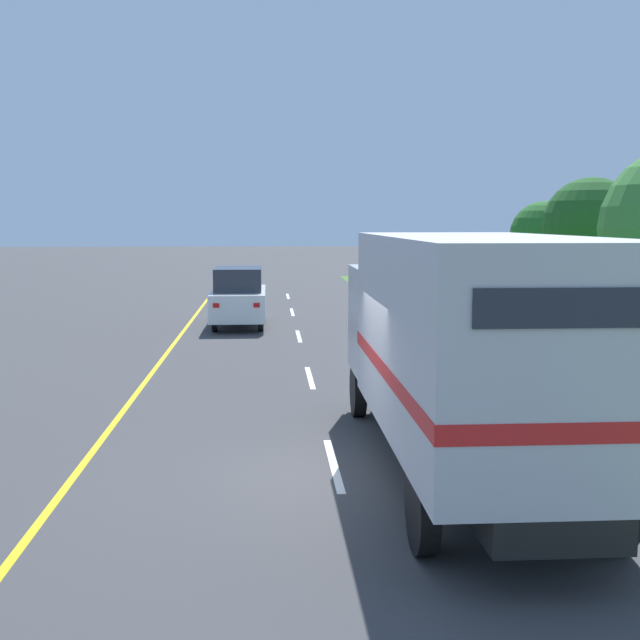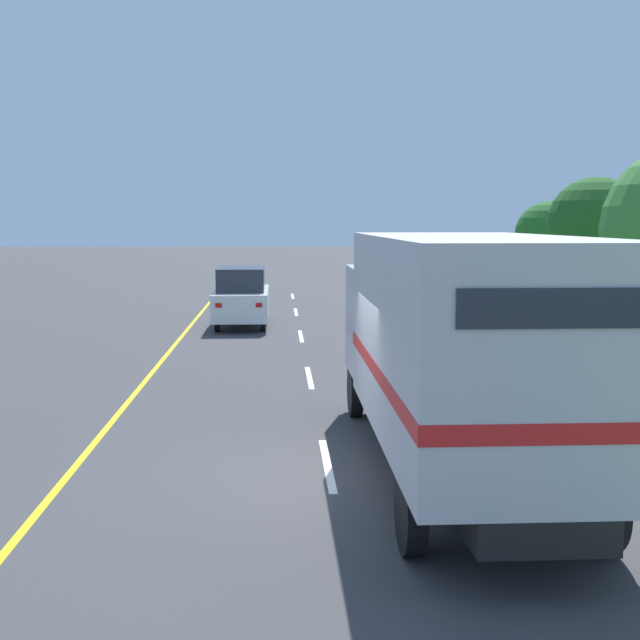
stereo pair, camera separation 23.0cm
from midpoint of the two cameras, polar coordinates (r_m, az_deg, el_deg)
ground_plane at (r=11.57m, az=1.26°, el=-10.95°), size 200.00×200.00×0.00m
edge_line_yellow at (r=23.59m, az=-10.00°, el=-1.73°), size 0.12×56.29×0.01m
centre_dash_near at (r=12.04m, az=1.08°, el=-10.22°), size 0.12×2.60×0.01m
centre_dash_mid_a at (r=18.43m, az=-0.40°, el=-4.10°), size 0.12×2.60×0.01m
centre_dash_mid_b at (r=24.93m, az=-1.11°, el=-1.15°), size 0.12×2.60×0.01m
centre_dash_far at (r=31.48m, az=-1.52°, el=0.57°), size 0.12×2.60×0.01m
centre_dash_farthest at (r=38.04m, az=-1.79°, el=1.70°), size 0.12×2.60×0.01m
horse_trailer_truck at (r=11.15m, az=10.42°, el=-1.62°), size 2.49×8.27×3.39m
lead_car_white at (r=27.33m, az=-5.35°, el=1.66°), size 1.80×4.41×2.01m
highway_sign at (r=16.10m, az=21.19°, el=-0.07°), size 1.86×0.09×2.71m
roadside_tree_mid at (r=29.70m, az=19.17°, el=6.35°), size 3.34×3.34×5.08m
roadside_tree_far at (r=35.64m, az=16.13°, el=5.83°), size 2.85×2.85×4.40m
delineator_post at (r=15.05m, az=16.01°, el=-4.99°), size 0.08×0.08×0.95m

